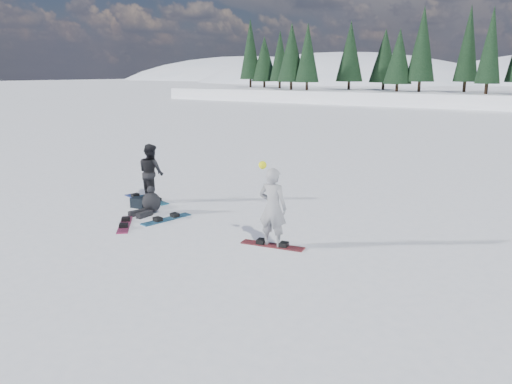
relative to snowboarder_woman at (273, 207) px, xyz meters
The scene contains 10 objects.
ground 2.00m from the snowboarder_woman, behind, with size 420.00×420.00×0.00m, color white.
snowboarder_woman is the anchor object (origin of this frame).
snowboarder_man 5.55m from the snowboarder_woman, 163.47° to the left, with size 0.87×0.67×1.78m, color black.
seated_rider 4.41m from the snowboarder_woman, behind, with size 0.62×0.96×0.78m.
gear_bag 5.15m from the snowboarder_woman, behind, with size 0.45×0.30×0.30m, color black.
snowboard_woman 0.91m from the snowboarder_woman, 30.96° to the left, with size 1.50×0.28×0.03m, color maroon.
snowboard_man 5.62m from the snowboarder_woman, 163.47° to the left, with size 1.50×0.28×0.03m, color #196889.
snowboard_loose_a 3.62m from the snowboarder_woman, behind, with size 1.50×0.28×0.03m, color #185C88.
snowboard_loose_b 4.25m from the snowboarder_woman, behind, with size 1.50×0.28×0.03m, color maroon.
snowboard_loose_c 6.02m from the snowboarder_woman, 165.80° to the left, with size 1.50×0.28×0.03m, color #1D389F.
Camera 1 is at (7.35, -9.50, 3.91)m, focal length 35.00 mm.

